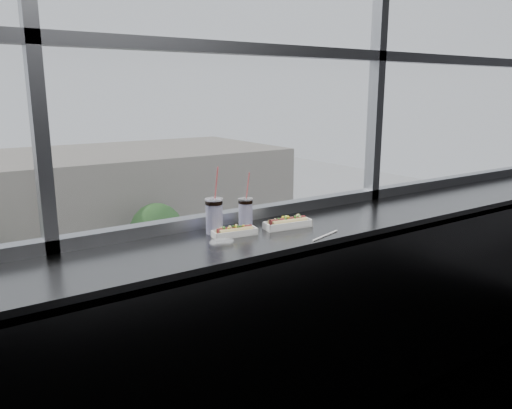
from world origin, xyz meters
TOP-DOWN VIEW (x-y plane):
  - wall_back_lower at (0.00, 1.50)m, footprint 6.00×0.00m
  - counter at (0.00, 1.23)m, footprint 6.00×0.55m
  - counter_fascia at (0.00, 0.97)m, footprint 6.00×0.04m
  - hotdog_tray_left at (-0.20, 1.26)m, footprint 0.23×0.10m
  - hotdog_tray_right at (0.10, 1.23)m, footprint 0.26×0.12m
  - soda_cup_left at (-0.26, 1.35)m, footprint 0.09×0.09m
  - soda_cup_right at (-0.07, 1.36)m, footprint 0.08×0.08m
  - loose_straw at (0.16, 1.01)m, footprint 0.22×0.07m
  - wrapper at (-0.33, 1.17)m, footprint 0.11×0.08m
  - car_near_d at (8.87, 17.50)m, footprint 3.01×6.84m
  - car_far_c at (13.85, 25.50)m, footprint 3.16×7.05m
  - car_near_e at (15.59, 17.50)m, footprint 2.59×5.62m
  - car_far_b at (0.85, 25.50)m, footprint 3.39×6.55m
  - pedestrian_d at (9.04, 30.42)m, footprint 0.99×0.74m
  - tree_right at (11.06, 29.50)m, footprint 3.54×3.54m

SIDE VIEW (x-z plane):
  - car_near_e at x=15.59m, z-range -10.94..-9.11m
  - car_far_b at x=0.85m, z-range -10.94..-8.85m
  - pedestrian_d at x=9.04m, z-range -10.96..-8.74m
  - car_near_d at x=8.87m, z-range -10.94..-8.69m
  - car_far_c at x=13.85m, z-range -10.94..-8.63m
  - tree_right at x=11.06m, z-range -10.01..-4.48m
  - wall_back_lower at x=0.00m, z-range -2.45..3.55m
  - counter_fascia at x=0.00m, z-range 0.03..1.07m
  - counter at x=0.00m, z-range 1.04..1.10m
  - loose_straw at x=0.16m, z-range 1.10..1.11m
  - wrapper at x=-0.33m, z-range 1.10..1.13m
  - hotdog_tray_left at x=-0.20m, z-range 1.09..1.15m
  - hotdog_tray_right at x=0.10m, z-range 1.09..1.16m
  - soda_cup_right at x=-0.07m, z-range 1.04..1.33m
  - soda_cup_left at x=-0.26m, z-range 1.03..1.37m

